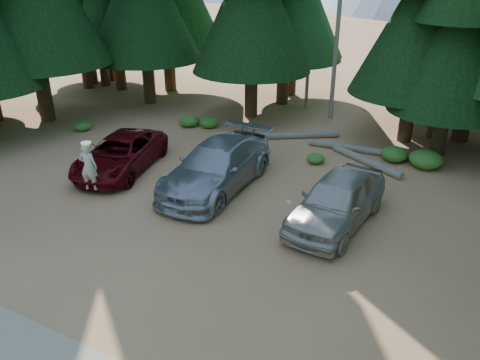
{
  "coord_description": "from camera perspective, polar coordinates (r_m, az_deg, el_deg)",
  "views": [
    {
      "loc": [
        7.92,
        -10.35,
        8.04
      ],
      "look_at": [
        1.28,
        2.5,
        1.25
      ],
      "focal_mm": 35.0,
      "sensor_mm": 36.0,
      "label": 1
    }
  ],
  "objects": [
    {
      "name": "log_left",
      "position": [
        23.58,
        6.71,
        5.44
      ],
      "size": [
        3.97,
        2.66,
        0.32
      ],
      "primitive_type": "cylinder",
      "rotation": [
        0.0,
        1.57,
        0.56
      ],
      "color": "#6D6957",
      "rests_on": "ground"
    },
    {
      "name": "shrub_right",
      "position": [
        21.73,
        18.3,
        3.01
      ],
      "size": [
        1.17,
        1.17,
        0.64
      ],
      "primitive_type": "ellipsoid",
      "color": "#347122",
      "rests_on": "ground"
    },
    {
      "name": "shrub_far_right",
      "position": [
        21.46,
        21.73,
        2.38
      ],
      "size": [
        1.4,
        1.4,
        0.77
      ],
      "primitive_type": "ellipsoid",
      "color": "#347122",
      "rests_on": "ground"
    },
    {
      "name": "red_pickup",
      "position": [
        20.2,
        -14.4,
        3.1
      ],
      "size": [
        3.56,
        5.67,
        1.46
      ],
      "primitive_type": "imported",
      "rotation": [
        0.0,
        0.0,
        0.23
      ],
      "color": "#58070D",
      "rests_on": "ground"
    },
    {
      "name": "snag_front",
      "position": [
        25.93,
        12.06,
        20.13
      ],
      "size": [
        0.24,
        0.24,
        12.0
      ],
      "primitive_type": "cylinder",
      "color": "#6D6957",
      "rests_on": "ground"
    },
    {
      "name": "log_mid",
      "position": [
        21.06,
        15.13,
        2.25
      ],
      "size": [
        3.5,
        2.21,
        0.32
      ],
      "primitive_type": "cylinder",
      "rotation": [
        0.0,
        1.57,
        -0.52
      ],
      "color": "#6D6957",
      "rests_on": "ground"
    },
    {
      "name": "forest_belt_north",
      "position": [
        27.75,
        9.65,
        7.94
      ],
      "size": [
        36.0,
        7.0,
        22.0
      ],
      "primitive_type": null,
      "color": "black",
      "rests_on": "ground"
    },
    {
      "name": "shrub_center_left",
      "position": [
        22.59,
        0.23,
        5.16
      ],
      "size": [
        1.17,
        1.17,
        0.64
      ],
      "primitive_type": "ellipsoid",
      "color": "#347122",
      "rests_on": "ground"
    },
    {
      "name": "shrub_left",
      "position": [
        25.04,
        -3.78,
        7.04
      ],
      "size": [
        1.02,
        1.02,
        0.56
      ],
      "primitive_type": "ellipsoid",
      "color": "#347122",
      "rests_on": "ground"
    },
    {
      "name": "snag_back",
      "position": [
        28.05,
        8.65,
        18.66
      ],
      "size": [
        0.2,
        0.2,
        10.0
      ],
      "primitive_type": "cylinder",
      "color": "#6D6957",
      "rests_on": "ground"
    },
    {
      "name": "shrub_far_left",
      "position": [
        25.34,
        -6.2,
        7.21
      ],
      "size": [
        1.09,
        1.09,
        0.6
      ],
      "primitive_type": "ellipsoid",
      "color": "#347122",
      "rests_on": "ground"
    },
    {
      "name": "log_right",
      "position": [
        22.3,
        14.69,
        3.6
      ],
      "size": [
        5.03,
        0.55,
        0.32
      ],
      "primitive_type": "cylinder",
      "rotation": [
        0.0,
        1.57,
        0.05
      ],
      "color": "#6D6957",
      "rests_on": "ground"
    },
    {
      "name": "shrub_edge_west",
      "position": [
        25.89,
        -18.65,
        6.3
      ],
      "size": [
        0.92,
        0.92,
        0.51
      ],
      "primitive_type": "ellipsoid",
      "color": "#347122",
      "rests_on": "ground"
    },
    {
      "name": "frisbee_player",
      "position": [
        18.01,
        -18.0,
        1.59
      ],
      "size": [
        0.77,
        0.61,
        1.85
      ],
      "rotation": [
        0.0,
        0.0,
        3.44
      ],
      "color": "beige",
      "rests_on": "ground"
    },
    {
      "name": "silver_minivan_right",
      "position": [
        15.81,
        11.76,
        -2.47
      ],
      "size": [
        2.55,
        5.21,
        1.71
      ],
      "primitive_type": "imported",
      "rotation": [
        0.0,
        0.0,
        -0.11
      ],
      "color": "#B4AFA0",
      "rests_on": "ground"
    },
    {
      "name": "shrub_center_right",
      "position": [
        20.73,
        9.22,
        2.63
      ],
      "size": [
        0.79,
        0.79,
        0.43
      ],
      "primitive_type": "ellipsoid",
      "color": "#347122",
      "rests_on": "ground"
    },
    {
      "name": "silver_minivan_center",
      "position": [
        18.0,
        -2.85,
        1.71
      ],
      "size": [
        2.58,
        6.18,
        1.78
      ],
      "primitive_type": "imported",
      "rotation": [
        0.0,
        0.0,
        0.01
      ],
      "color": "#9FA2A7",
      "rests_on": "ground"
    },
    {
      "name": "ground",
      "position": [
        15.31,
        -8.65,
        -6.85
      ],
      "size": [
        160.0,
        160.0,
        0.0
      ],
      "primitive_type": "plane",
      "color": "#A26944",
      "rests_on": "ground"
    }
  ]
}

